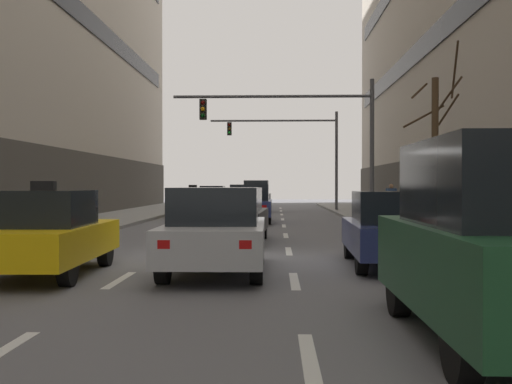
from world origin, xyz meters
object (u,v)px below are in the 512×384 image
(car_driving_5, at_px, (233,216))
(street_tree_0, at_px, (436,148))
(car_driving_6, at_px, (216,231))
(traffic_signal_1, at_px, (298,143))
(traffic_signal_0, at_px, (309,127))
(taxi_driving_0, at_px, (193,203))
(car_parked_1, at_px, (392,229))
(taxi_driving_2, at_px, (46,234))
(car_driving_1, at_px, (250,204))
(car_driving_3, at_px, (213,198))
(car_driving_4, at_px, (257,196))
(pedestrian_0, at_px, (391,198))
(car_parked_0, at_px, (502,242))

(car_driving_5, xyz_separation_m, street_tree_0, (6.40, 1.60, 2.11))
(car_driving_6, distance_m, traffic_signal_1, 28.47)
(traffic_signal_0, bearing_deg, taxi_driving_0, 128.31)
(taxi_driving_0, relative_size, car_parked_1, 0.97)
(taxi_driving_0, height_order, taxi_driving_2, taxi_driving_2)
(car_driving_1, height_order, car_driving_3, car_driving_1)
(car_driving_4, relative_size, traffic_signal_1, 0.51)
(car_driving_5, distance_m, car_parked_1, 6.45)
(car_parked_1, distance_m, traffic_signal_1, 27.23)
(taxi_driving_0, distance_m, car_driving_5, 14.51)
(car_driving_5, bearing_deg, car_driving_4, 89.92)
(car_driving_3, distance_m, traffic_signal_1, 7.91)
(car_parked_1, height_order, pedestrian_0, pedestrian_0)
(street_tree_0, bearing_deg, traffic_signal_1, 100.39)
(traffic_signal_0, bearing_deg, street_tree_0, -54.63)
(car_driving_6, relative_size, car_parked_1, 1.05)
(car_parked_1, xyz_separation_m, traffic_signal_0, (-1.10, 12.16, 3.33))
(car_driving_5, height_order, pedestrian_0, pedestrian_0)
(taxi_driving_0, distance_m, traffic_signal_0, 9.86)
(taxi_driving_2, bearing_deg, traffic_signal_0, 67.28)
(car_parked_1, bearing_deg, traffic_signal_1, 92.17)
(taxi_driving_0, distance_m, pedestrian_0, 10.28)
(car_driving_4, relative_size, car_driving_5, 0.93)
(car_driving_6, xyz_separation_m, car_parked_1, (3.63, 1.16, -0.04))
(car_driving_4, relative_size, car_driving_6, 0.93)
(car_driving_6, bearing_deg, car_driving_4, 90.15)
(car_parked_0, xyz_separation_m, traffic_signal_0, (-1.10, 18.55, 3.01))
(car_driving_6, bearing_deg, traffic_signal_0, 79.22)
(street_tree_0, bearing_deg, car_driving_6, -128.16)
(traffic_signal_0, bearing_deg, traffic_signal_1, 89.70)
(pedestrian_0, bearing_deg, taxi_driving_0, 165.20)
(taxi_driving_0, distance_m, car_driving_4, 7.93)
(car_driving_5, height_order, traffic_signal_0, traffic_signal_0)
(car_driving_3, height_order, traffic_signal_0, traffic_signal_0)
(car_driving_3, bearing_deg, pedestrian_0, -54.20)
(car_driving_1, xyz_separation_m, traffic_signal_0, (2.55, -2.99, 3.25))
(car_parked_0, xyz_separation_m, pedestrian_0, (3.09, 23.20, -0.02))
(car_driving_4, relative_size, pedestrian_0, 2.56)
(taxi_driving_2, bearing_deg, traffic_signal_1, 78.47)
(car_driving_5, xyz_separation_m, car_parked_1, (3.73, -5.26, -0.03))
(taxi_driving_2, distance_m, traffic_signal_1, 29.32)
(car_driving_1, bearing_deg, taxi_driving_2, -100.83)
(taxi_driving_2, distance_m, car_driving_6, 3.23)
(taxi_driving_0, bearing_deg, car_driving_4, 66.65)
(taxi_driving_2, distance_m, car_driving_3, 32.28)
(car_driving_1, bearing_deg, pedestrian_0, 13.84)
(taxi_driving_0, xyz_separation_m, car_parked_1, (6.84, -19.43, 0.01))
(car_driving_1, relative_size, car_driving_3, 1.05)
(car_driving_4, xyz_separation_m, traffic_signal_0, (2.61, -14.55, 3.11))
(car_parked_0, bearing_deg, car_driving_5, 107.77)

